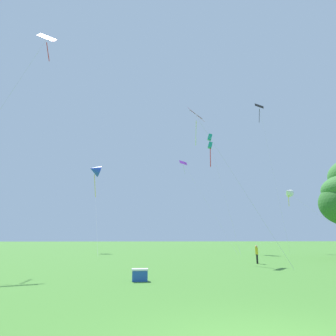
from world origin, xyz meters
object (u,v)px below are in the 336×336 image
object	(u,v)px
kite_teal_box	(210,142)
kite_white_distant	(288,192)
person_child_small	(257,252)
picnic_cooler	(140,275)
kite_black_large	(260,113)
kite_purple_streamer	(185,167)
kite_pink_low	(197,121)
kite_blue_delta	(95,170)
kite_red_high	(44,45)

from	to	relation	value
kite_teal_box	kite_white_distant	xyz separation A→B (m)	(8.16, -3.78, -7.11)
person_child_small	picnic_cooler	world-z (taller)	person_child_small
kite_white_distant	kite_black_large	world-z (taller)	kite_black_large
kite_purple_streamer	picnic_cooler	size ratio (longest dim) A/B	21.36
kite_pink_low	kite_blue_delta	world-z (taller)	kite_pink_low
kite_blue_delta	kite_black_large	bearing A→B (deg)	0.37
kite_white_distant	kite_purple_streamer	world-z (taller)	kite_purple_streamer
kite_white_distant	kite_black_large	xyz separation A→B (m)	(0.42, 6.39, 12.87)
kite_purple_streamer	picnic_cooler	distance (m)	31.79
person_child_small	picnic_cooler	distance (m)	10.31
kite_pink_low	kite_white_distant	world-z (taller)	kite_pink_low
kite_teal_box	kite_white_distant	bearing A→B (deg)	-24.85
person_child_small	kite_blue_delta	bearing A→B (deg)	123.12
kite_pink_low	kite_teal_box	size ratio (longest dim) A/B	0.82
kite_pink_low	person_child_small	distance (m)	11.43
kite_black_large	kite_red_high	distance (m)	31.05
kite_purple_streamer	person_child_small	size ratio (longest dim) A/B	11.25
kite_purple_streamer	kite_pink_low	bearing A→B (deg)	-97.10
picnic_cooler	kite_white_distant	bearing A→B (deg)	49.27
kite_black_large	person_child_small	distance (m)	29.65
kite_white_distant	kite_purple_streamer	xyz separation A→B (m)	(-10.71, 8.19, 4.68)
kite_pink_low	kite_purple_streamer	bearing A→B (deg)	82.90
kite_purple_streamer	kite_red_high	world-z (taller)	kite_red_high
kite_purple_streamer	picnic_cooler	world-z (taller)	kite_purple_streamer
kite_white_distant	kite_teal_box	bearing A→B (deg)	155.15
kite_blue_delta	picnic_cooler	xyz separation A→B (m)	(5.42, -26.89, -10.13)
kite_pink_low	kite_blue_delta	distance (m)	19.01
kite_blue_delta	kite_purple_streamer	size ratio (longest dim) A/B	0.89
kite_pink_low	person_child_small	bearing A→B (deg)	-55.19
kite_purple_streamer	kite_black_large	world-z (taller)	kite_black_large
kite_purple_streamer	picnic_cooler	bearing A→B (deg)	-103.78
kite_black_large	picnic_cooler	bearing A→B (deg)	-123.94
kite_teal_box	kite_purple_streamer	bearing A→B (deg)	120.08
kite_red_high	person_child_small	bearing A→B (deg)	-12.86
kite_black_large	picnic_cooler	xyz separation A→B (m)	(-18.20, -27.05, -19.53)
kite_teal_box	person_child_small	xyz separation A→B (m)	(-2.06, -17.45, -13.31)
kite_pink_low	kite_black_large	bearing A→B (deg)	50.38
person_child_small	kite_red_high	bearing A→B (deg)	167.14
kite_blue_delta	kite_red_high	size ratio (longest dim) A/B	0.62
kite_pink_low	kite_white_distant	distance (m)	16.74
kite_black_large	picnic_cooler	world-z (taller)	kite_black_large
kite_pink_low	picnic_cooler	world-z (taller)	kite_pink_low
kite_blue_delta	kite_black_large	size ratio (longest dim) A/B	0.53
kite_purple_streamer	kite_white_distant	bearing A→B (deg)	-37.39
kite_blue_delta	picnic_cooler	world-z (taller)	kite_blue_delta
kite_red_high	kite_black_large	bearing A→B (deg)	32.29
kite_pink_low	kite_red_high	distance (m)	14.07
kite_white_distant	kite_red_high	xyz separation A→B (m)	(-25.72, -10.13, 10.08)
kite_pink_low	person_child_small	size ratio (longest dim) A/B	10.87
kite_blue_delta	kite_red_high	bearing A→B (deg)	-98.74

